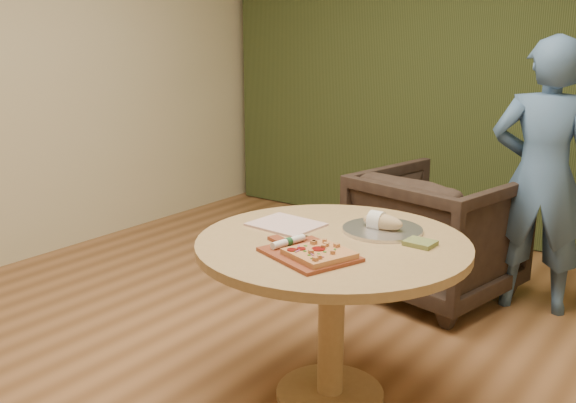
{
  "coord_description": "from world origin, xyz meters",
  "views": [
    {
      "loc": [
        1.67,
        -1.98,
        1.61
      ],
      "look_at": [
        0.03,
        0.25,
        0.87
      ],
      "focal_mm": 40.0,
      "sensor_mm": 36.0,
      "label": 1
    }
  ],
  "objects_px": {
    "person_standing": "(542,177)",
    "bread_roll": "(381,221)",
    "serving_tray": "(382,230)",
    "armchair": "(438,228)",
    "flatbread_pizza": "(319,253)",
    "pizza_paddle": "(308,254)",
    "cutlery_roll": "(288,242)",
    "pedestal_table": "(332,271)"
  },
  "relations": [
    {
      "from": "pedestal_table",
      "to": "cutlery_roll",
      "type": "relative_size",
      "value": 5.89
    },
    {
      "from": "bread_roll",
      "to": "person_standing",
      "type": "height_order",
      "value": "person_standing"
    },
    {
      "from": "bread_roll",
      "to": "armchair",
      "type": "relative_size",
      "value": 0.22
    },
    {
      "from": "flatbread_pizza",
      "to": "person_standing",
      "type": "xyz_separation_m",
      "value": [
        0.34,
        1.79,
        0.02
      ]
    },
    {
      "from": "pedestal_table",
      "to": "armchair",
      "type": "height_order",
      "value": "armchair"
    },
    {
      "from": "person_standing",
      "to": "serving_tray",
      "type": "bearing_deg",
      "value": 61.9
    },
    {
      "from": "pedestal_table",
      "to": "person_standing",
      "type": "distance_m",
      "value": 1.62
    },
    {
      "from": "armchair",
      "to": "serving_tray",
      "type": "bearing_deg",
      "value": 111.96
    },
    {
      "from": "pedestal_table",
      "to": "bread_roll",
      "type": "relative_size",
      "value": 6.06
    },
    {
      "from": "pedestal_table",
      "to": "pizza_paddle",
      "type": "distance_m",
      "value": 0.27
    },
    {
      "from": "cutlery_roll",
      "to": "person_standing",
      "type": "distance_m",
      "value": 1.83
    },
    {
      "from": "pizza_paddle",
      "to": "person_standing",
      "type": "bearing_deg",
      "value": 96.27
    },
    {
      "from": "armchair",
      "to": "person_standing",
      "type": "distance_m",
      "value": 0.67
    },
    {
      "from": "cutlery_roll",
      "to": "serving_tray",
      "type": "height_order",
      "value": "cutlery_roll"
    },
    {
      "from": "pedestal_table",
      "to": "armchair",
      "type": "xyz_separation_m",
      "value": [
        -0.11,
        1.39,
        -0.17
      ]
    },
    {
      "from": "serving_tray",
      "to": "armchair",
      "type": "xyz_separation_m",
      "value": [
        -0.22,
        1.15,
        -0.32
      ]
    },
    {
      "from": "cutlery_roll",
      "to": "armchair",
      "type": "xyz_separation_m",
      "value": [
        -0.02,
        1.59,
        -0.34
      ]
    },
    {
      "from": "flatbread_pizza",
      "to": "person_standing",
      "type": "height_order",
      "value": "person_standing"
    },
    {
      "from": "bread_roll",
      "to": "armchair",
      "type": "height_order",
      "value": "armchair"
    },
    {
      "from": "armchair",
      "to": "pedestal_table",
      "type": "bearing_deg",
      "value": 105.63
    },
    {
      "from": "pedestal_table",
      "to": "flatbread_pizza",
      "type": "height_order",
      "value": "flatbread_pizza"
    },
    {
      "from": "cutlery_roll",
      "to": "person_standing",
      "type": "height_order",
      "value": "person_standing"
    },
    {
      "from": "bread_roll",
      "to": "flatbread_pizza",
      "type": "bearing_deg",
      "value": -91.65
    },
    {
      "from": "serving_tray",
      "to": "armchair",
      "type": "relative_size",
      "value": 0.41
    },
    {
      "from": "serving_tray",
      "to": "pizza_paddle",
      "type": "bearing_deg",
      "value": -100.5
    },
    {
      "from": "bread_roll",
      "to": "armchair",
      "type": "bearing_deg",
      "value": 100.42
    },
    {
      "from": "pedestal_table",
      "to": "serving_tray",
      "type": "height_order",
      "value": "serving_tray"
    },
    {
      "from": "flatbread_pizza",
      "to": "pizza_paddle",
      "type": "bearing_deg",
      "value": 167.43
    },
    {
      "from": "serving_tray",
      "to": "armchair",
      "type": "bearing_deg",
      "value": 100.85
    },
    {
      "from": "pedestal_table",
      "to": "bread_roll",
      "type": "distance_m",
      "value": 0.32
    },
    {
      "from": "serving_tray",
      "to": "person_standing",
      "type": "xyz_separation_m",
      "value": [
        0.32,
        1.32,
        0.04
      ]
    },
    {
      "from": "flatbread_pizza",
      "to": "serving_tray",
      "type": "relative_size",
      "value": 0.79
    },
    {
      "from": "pizza_paddle",
      "to": "person_standing",
      "type": "distance_m",
      "value": 1.82
    },
    {
      "from": "pizza_paddle",
      "to": "serving_tray",
      "type": "distance_m",
      "value": 0.47
    },
    {
      "from": "bread_roll",
      "to": "pizza_paddle",
      "type": "bearing_deg",
      "value": -99.43
    },
    {
      "from": "serving_tray",
      "to": "bread_roll",
      "type": "height_order",
      "value": "bread_roll"
    },
    {
      "from": "cutlery_roll",
      "to": "person_standing",
      "type": "relative_size",
      "value": 0.12
    },
    {
      "from": "serving_tray",
      "to": "person_standing",
      "type": "distance_m",
      "value": 1.36
    },
    {
      "from": "serving_tray",
      "to": "flatbread_pizza",
      "type": "bearing_deg",
      "value": -92.72
    },
    {
      "from": "person_standing",
      "to": "bread_roll",
      "type": "bearing_deg",
      "value": 61.53
    },
    {
      "from": "flatbread_pizza",
      "to": "armchair",
      "type": "relative_size",
      "value": 0.32
    },
    {
      "from": "pedestal_table",
      "to": "cutlery_roll",
      "type": "bearing_deg",
      "value": -113.25
    }
  ]
}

